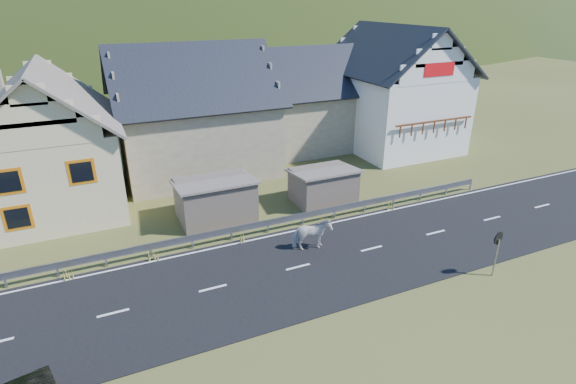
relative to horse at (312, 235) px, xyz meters
name	(u,v)px	position (x,y,z in m)	size (l,w,h in m)	color
ground	(298,268)	(-1.28, -1.19, -0.83)	(160.00, 160.00, 0.00)	#42461E
road	(298,267)	(-1.28, -1.19, -0.81)	(60.00, 7.00, 0.04)	black
lane_markings	(298,267)	(-1.28, -1.19, -0.79)	(60.00, 6.60, 0.01)	silver
guardrail	(268,223)	(-1.28, 2.50, -0.27)	(28.10, 0.09, 0.75)	#93969B
shed_left	(215,200)	(-3.28, 5.31, 0.27)	(4.30, 3.30, 2.40)	#6F5F55
shed_right	(323,186)	(3.22, 4.81, 0.17)	(3.80, 2.90, 2.20)	#6F5F55
house_cream	(46,134)	(-11.28, 10.81, 3.52)	(7.80, 9.80, 8.30)	beige
house_stone_a	(192,104)	(-2.28, 13.81, 3.80)	(10.80, 9.80, 8.90)	tan
house_stone_b	(309,93)	(7.72, 15.81, 3.40)	(9.80, 8.80, 8.10)	tan
house_white	(393,83)	(13.72, 12.81, 4.23)	(8.80, 10.80, 9.70)	silver
mountain	(118,82)	(3.72, 178.81, -20.83)	(440.00, 280.00, 260.00)	#1C350D
horse	(312,235)	(0.00, 0.00, 0.00)	(1.88, 0.86, 1.59)	silver
traffic_mirror	(497,244)	(6.34, -5.23, 0.75)	(0.60, 0.21, 2.16)	#93969B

